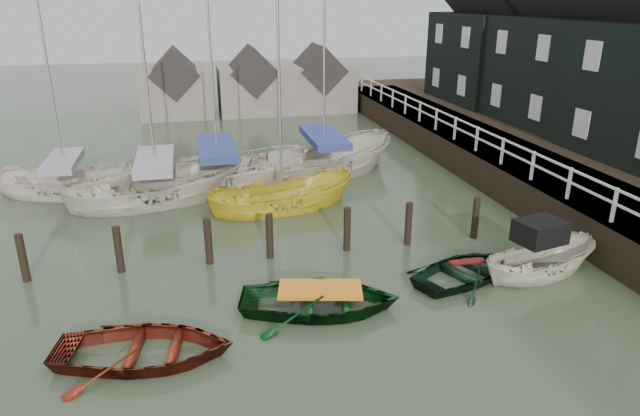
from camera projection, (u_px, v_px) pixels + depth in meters
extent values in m
plane|color=#2C3521|center=(333.00, 301.00, 14.75)|extent=(120.00, 120.00, 0.00)
cube|color=black|center=(485.00, 140.00, 25.38)|extent=(3.00, 32.00, 0.20)
cube|color=silver|center=(456.00, 118.00, 24.70)|extent=(0.06, 32.00, 0.06)
cube|color=silver|center=(455.00, 127.00, 24.84)|extent=(0.06, 32.00, 0.06)
cube|color=black|center=(588.00, 163.00, 27.02)|extent=(14.00, 38.00, 1.50)
cube|color=black|center=(574.00, 72.00, 27.45)|extent=(6.00, 7.00, 5.00)
cube|color=black|center=(500.00, 57.00, 33.85)|extent=(6.40, 7.00, 5.00)
cylinder|color=black|center=(24.00, 265.00, 15.63)|extent=(0.22, 0.22, 1.80)
cylinder|color=black|center=(119.00, 256.00, 16.16)|extent=(0.22, 0.22, 1.80)
cylinder|color=black|center=(209.00, 248.00, 16.68)|extent=(0.22, 0.22, 1.80)
cylinder|color=black|center=(270.00, 242.00, 17.06)|extent=(0.22, 0.22, 1.80)
cylinder|color=black|center=(347.00, 235.00, 17.56)|extent=(0.22, 0.22, 1.80)
cylinder|color=black|center=(408.00, 230.00, 17.98)|extent=(0.22, 0.22, 1.80)
cylinder|color=black|center=(475.00, 224.00, 18.46)|extent=(0.22, 0.22, 1.80)
cube|color=#665B51|center=(176.00, 93.00, 37.13)|extent=(4.50, 4.00, 3.00)
cube|color=#282321|center=(175.00, 73.00, 36.68)|extent=(3.18, 4.08, 3.18)
cube|color=#665B51|center=(253.00, 90.00, 38.18)|extent=(4.50, 4.00, 3.00)
cube|color=#282321|center=(252.00, 70.00, 37.72)|extent=(3.18, 4.08, 3.18)
cube|color=#665B51|center=(318.00, 88.00, 39.12)|extent=(4.50, 4.00, 3.00)
cube|color=#282321|center=(318.00, 69.00, 38.67)|extent=(3.18, 4.08, 3.18)
imported|color=#57180C|center=(146.00, 359.00, 12.41)|extent=(4.26, 3.36, 0.80)
imported|color=black|center=(320.00, 310.00, 14.36)|extent=(4.54, 3.68, 0.83)
imported|color=black|center=(466.00, 278.00, 15.99)|extent=(4.08, 3.55, 0.71)
imported|color=beige|center=(539.00, 273.00, 16.25)|extent=(3.99, 2.21, 1.46)
cube|color=black|center=(540.00, 232.00, 16.01)|extent=(1.49, 1.26, 0.65)
imported|color=beige|center=(159.00, 201.00, 21.99)|extent=(7.32, 4.21, 2.66)
cylinder|color=#B2B2B7|center=(144.00, 60.00, 20.15)|extent=(0.10, 0.10, 7.66)
cube|color=gray|center=(155.00, 161.00, 21.44)|extent=(4.02, 2.27, 0.30)
imported|color=beige|center=(219.00, 188.00, 23.47)|extent=(7.58, 3.18, 2.87)
cylinder|color=#B2B2B7|center=(210.00, 46.00, 21.51)|extent=(0.10, 0.10, 8.10)
cube|color=navy|center=(217.00, 148.00, 22.88)|extent=(4.16, 1.70, 0.30)
imported|color=gold|center=(282.00, 208.00, 21.29)|extent=(5.88, 3.00, 2.17)
cylinder|color=#B2B2B7|center=(278.00, 51.00, 19.31)|extent=(0.10, 0.10, 8.95)
imported|color=beige|center=(324.00, 174.00, 25.30)|extent=(7.80, 5.36, 2.82)
cylinder|color=#B2B2B7|center=(324.00, 40.00, 23.30)|extent=(0.10, 0.10, 8.37)
cube|color=navy|center=(324.00, 137.00, 24.71)|extent=(4.27, 2.90, 0.30)
imported|color=beige|center=(68.00, 194.00, 22.75)|extent=(6.23, 3.84, 2.26)
cylinder|color=#B2B2B7|center=(46.00, 59.00, 20.92)|extent=(0.10, 0.10, 8.03)
cube|color=gray|center=(63.00, 161.00, 22.28)|extent=(3.41, 2.07, 0.30)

